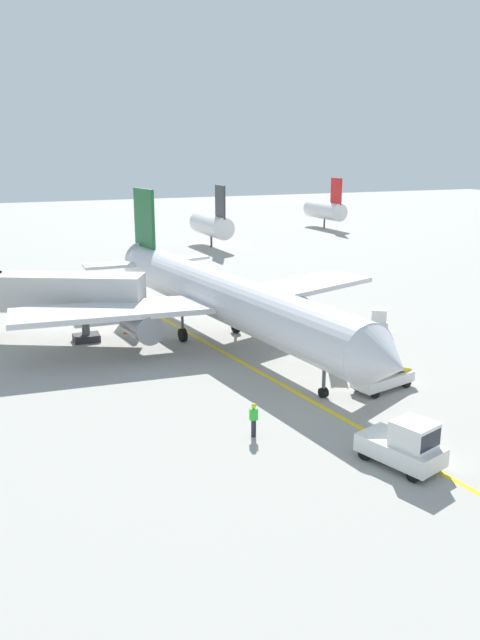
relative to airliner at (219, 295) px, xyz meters
The scene contains 14 objects.
ground_plane 13.39m from the airliner, 85.47° to the right, with size 300.00×300.00×0.00m, color #9E9B93.
taxi_line_yellow 8.61m from the airliner, 89.52° to the right, with size 0.30×80.00×0.01m, color yellow.
airliner is the anchor object (origin of this frame).
jet_bridge 12.71m from the airliner, 154.64° to the left, with size 12.59×8.14×4.85m.
pushback_tug 20.29m from the airliner, 88.33° to the right, with size 2.86×4.00×2.20m.
baggage_tug_near_wing 11.87m from the airliner, 18.26° to the right, with size 2.51×2.69×2.10m.
belt_loader_forward_hold 8.68m from the airliner, 47.82° to the right, with size 3.48×4.99×2.59m.
belt_loader_aft_hold 13.54m from the airliner, 67.57° to the right, with size 5.16×2.31×2.59m.
ground_crew_marshaller 15.65m from the airliner, 105.57° to the right, with size 0.36×0.24×1.70m.
safety_cone_nose_left 8.09m from the airliner, 140.20° to the left, with size 0.36×0.36×0.44m, color orange.
safety_cone_nose_right 9.70m from the airliner, 146.97° to the left, with size 0.36×0.36×0.44m, color orange.
safety_cone_wingtip_left 13.22m from the airliner, 48.90° to the right, with size 0.36×0.36×0.44m, color orange.
distant_aircraft_mid_left 45.50m from the airliner, 69.73° to the left, with size 3.00×10.10×8.80m.
distant_aircraft_mid_right 70.23m from the airliner, 53.01° to the left, with size 3.00×10.10×8.80m.
Camera 1 is at (-16.69, -26.89, 13.20)m, focal length 35.13 mm.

